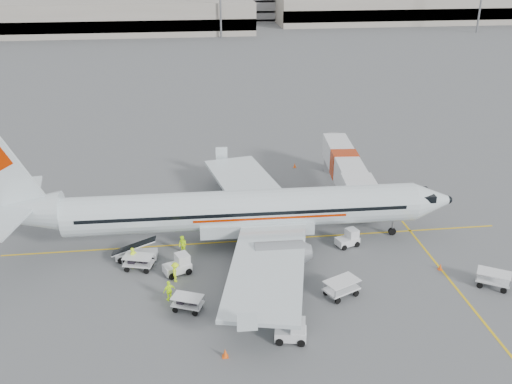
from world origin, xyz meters
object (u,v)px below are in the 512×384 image
at_px(tug_mid, 291,330).
at_px(tug_fore, 347,238).
at_px(belt_loader, 136,246).
at_px(tug_aft, 177,265).
at_px(aircraft, 243,185).
at_px(jet_bridge, 343,173).

bearing_deg(tug_mid, tug_fore, 70.83).
bearing_deg(belt_loader, tug_aft, -35.49).
relative_size(aircraft, jet_bridge, 2.28).
xyz_separation_m(jet_bridge, belt_loader, (-20.58, -11.03, -1.10)).
height_order(jet_bridge, tug_fore, jet_bridge).
distance_m(aircraft, tug_aft, 8.67).
xyz_separation_m(belt_loader, tug_mid, (10.78, -12.07, -0.40)).
xyz_separation_m(aircraft, belt_loader, (-9.12, -1.74, -4.30)).
bearing_deg(tug_fore, aircraft, 150.00).
height_order(aircraft, jet_bridge, aircraft).
bearing_deg(tug_mid, belt_loader, 143.54).
xyz_separation_m(belt_loader, tug_fore, (18.01, 0.00, -0.45)).
bearing_deg(jet_bridge, tug_aft, -136.52).
height_order(aircraft, tug_aft, aircraft).
bearing_deg(jet_bridge, tug_fore, -98.15).
bearing_deg(tug_aft, belt_loader, 118.18).
relative_size(tug_fore, tug_mid, 0.94).
relative_size(belt_loader, tug_fore, 2.27).
distance_m(aircraft, tug_mid, 14.68).
xyz_separation_m(belt_loader, tug_aft, (3.34, -2.70, -0.39)).
bearing_deg(aircraft, jet_bridge, 40.15).
distance_m(tug_mid, tug_aft, 11.96).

